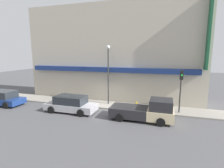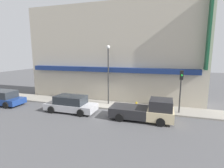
{
  "view_description": "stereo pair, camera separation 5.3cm",
  "coord_description": "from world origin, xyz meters",
  "px_view_note": "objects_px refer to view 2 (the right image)",
  "views": [
    {
      "loc": [
        6.05,
        -15.29,
        5.35
      ],
      "look_at": [
        0.94,
        1.03,
        2.34
      ],
      "focal_mm": 28.0,
      "sensor_mm": 36.0,
      "label": 1
    },
    {
      "loc": [
        6.1,
        -15.27,
        5.35
      ],
      "look_at": [
        0.94,
        1.03,
        2.34
      ],
      "focal_mm": 28.0,
      "sensor_mm": 36.0,
      "label": 2
    }
  ],
  "objects_px": {
    "fire_hydrant": "(136,106)",
    "pickup_truck": "(146,111)",
    "street_lamp": "(108,68)",
    "traffic_light": "(181,84)",
    "parked_car": "(71,104)",
    "background_car": "(3,98)"
  },
  "relations": [
    {
      "from": "parked_car",
      "to": "traffic_light",
      "type": "xyz_separation_m",
      "value": [
        9.54,
        2.26,
        2.01
      ]
    },
    {
      "from": "pickup_truck",
      "to": "background_car",
      "type": "height_order",
      "value": "pickup_truck"
    },
    {
      "from": "traffic_light",
      "to": "background_car",
      "type": "bearing_deg",
      "value": -172.06
    },
    {
      "from": "pickup_truck",
      "to": "street_lamp",
      "type": "distance_m",
      "value": 6.1
    },
    {
      "from": "background_car",
      "to": "fire_hydrant",
      "type": "bearing_deg",
      "value": 6.38
    },
    {
      "from": "pickup_truck",
      "to": "parked_car",
      "type": "bearing_deg",
      "value": -179.85
    },
    {
      "from": "pickup_truck",
      "to": "traffic_light",
      "type": "distance_m",
      "value": 4.01
    },
    {
      "from": "pickup_truck",
      "to": "street_lamp",
      "type": "relative_size",
      "value": 0.84
    },
    {
      "from": "pickup_truck",
      "to": "traffic_light",
      "type": "height_order",
      "value": "traffic_light"
    },
    {
      "from": "pickup_truck",
      "to": "fire_hydrant",
      "type": "height_order",
      "value": "pickup_truck"
    },
    {
      "from": "street_lamp",
      "to": "pickup_truck",
      "type": "bearing_deg",
      "value": -36.29
    },
    {
      "from": "background_car",
      "to": "street_lamp",
      "type": "bearing_deg",
      "value": 14.54
    },
    {
      "from": "fire_hydrant",
      "to": "street_lamp",
      "type": "bearing_deg",
      "value": 160.96
    },
    {
      "from": "fire_hydrant",
      "to": "pickup_truck",
      "type": "bearing_deg",
      "value": -61.3
    },
    {
      "from": "traffic_light",
      "to": "street_lamp",
      "type": "bearing_deg",
      "value": 172.92
    },
    {
      "from": "street_lamp",
      "to": "traffic_light",
      "type": "xyz_separation_m",
      "value": [
        6.92,
        -0.86,
        -1.12
      ]
    },
    {
      "from": "pickup_truck",
      "to": "fire_hydrant",
      "type": "xyz_separation_m",
      "value": [
        -1.12,
        2.04,
        -0.27
      ]
    },
    {
      "from": "street_lamp",
      "to": "background_car",
      "type": "bearing_deg",
      "value": -162.64
    },
    {
      "from": "parked_car",
      "to": "traffic_light",
      "type": "bearing_deg",
      "value": 12.63
    },
    {
      "from": "parked_car",
      "to": "fire_hydrant",
      "type": "relative_size",
      "value": 6.38
    },
    {
      "from": "pickup_truck",
      "to": "fire_hydrant",
      "type": "relative_size",
      "value": 6.79
    },
    {
      "from": "pickup_truck",
      "to": "background_car",
      "type": "xyz_separation_m",
      "value": [
        -14.79,
        -0.18,
        -0.06
      ]
    }
  ]
}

